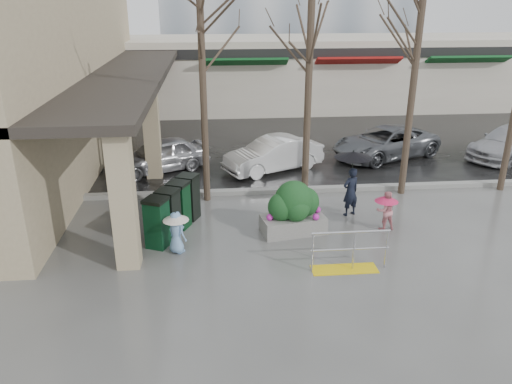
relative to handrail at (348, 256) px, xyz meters
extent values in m
plane|color=#51514F|center=(-1.36, 1.20, -0.38)|extent=(120.00, 120.00, 0.00)
cube|color=black|center=(-1.36, 23.20, -0.37)|extent=(120.00, 36.00, 0.01)
cube|color=gray|center=(-1.36, 5.20, -0.30)|extent=(120.00, 0.30, 0.15)
cube|color=tan|center=(-10.36, 9.20, 3.62)|extent=(6.00, 18.00, 8.00)
cube|color=#2D2823|center=(-6.16, 9.20, 3.25)|extent=(2.80, 18.00, 0.25)
cube|color=tan|center=(-5.26, 0.70, 1.37)|extent=(0.55, 0.55, 3.50)
cube|color=tan|center=(-5.26, 7.20, 1.37)|extent=(0.55, 0.55, 3.50)
cube|color=beige|center=(0.64, 19.20, 1.62)|extent=(34.00, 6.00, 4.00)
cube|color=maroon|center=(-7.36, 16.30, 2.47)|extent=(4.50, 1.68, 0.87)
cube|color=#0F4C1E|center=(-1.36, 16.30, 2.47)|extent=(4.50, 1.68, 0.87)
cube|color=maroon|center=(4.64, 16.30, 2.47)|extent=(4.50, 1.68, 0.87)
cube|color=#0F4C1E|center=(10.64, 16.30, 2.47)|extent=(4.50, 1.68, 0.87)
cube|color=black|center=(0.64, 16.30, 3.02)|extent=(34.00, 0.35, 0.50)
cube|color=yellow|center=(-0.06, 0.00, -0.37)|extent=(1.60, 0.50, 0.02)
cylinder|color=silver|center=(-0.86, 0.00, 0.12)|extent=(0.05, 0.05, 1.00)
cylinder|color=silver|center=(0.14, 0.00, 0.12)|extent=(0.05, 0.05, 1.00)
cylinder|color=silver|center=(0.94, 0.00, 0.12)|extent=(0.05, 0.05, 1.00)
cylinder|color=silver|center=(0.04, 0.00, 0.62)|extent=(1.90, 0.06, 0.06)
cylinder|color=silver|center=(0.04, 0.00, 0.17)|extent=(1.90, 0.04, 0.04)
cylinder|color=#382B21|center=(-3.36, 4.80, 3.02)|extent=(0.22, 0.22, 6.80)
cylinder|color=#382B21|center=(-0.16, 4.80, 3.12)|extent=(0.22, 0.22, 7.00)
cylinder|color=#382B21|center=(3.14, 4.80, 2.87)|extent=(0.22, 0.22, 6.50)
imported|color=black|center=(0.91, 3.18, 0.37)|extent=(0.64, 0.55, 1.50)
cylinder|color=black|center=(0.91, 3.18, 1.14)|extent=(0.02, 0.02, 0.95)
cone|color=black|center=(0.91, 3.18, 1.53)|extent=(1.10, 1.10, 0.18)
sphere|color=black|center=(0.91, 3.18, 1.64)|extent=(0.05, 0.05, 0.05)
imported|color=#D28089|center=(1.64, 2.13, 0.19)|extent=(0.60, 0.49, 1.14)
cylinder|color=black|center=(1.64, 2.13, 0.40)|extent=(0.02, 0.02, 0.49)
cone|color=#D82256|center=(1.64, 2.13, 0.56)|extent=(0.66, 0.66, 0.18)
sphere|color=black|center=(1.64, 2.13, 0.67)|extent=(0.05, 0.05, 0.05)
imported|color=#76A2D2|center=(-4.13, 1.27, 0.18)|extent=(0.64, 0.63, 1.12)
cylinder|color=black|center=(-4.13, 1.27, 0.45)|extent=(0.02, 0.02, 0.52)
cone|color=beige|center=(-4.13, 1.27, 0.62)|extent=(0.67, 0.67, 0.18)
sphere|color=black|center=(-4.13, 1.27, 0.73)|extent=(0.05, 0.05, 0.05)
cube|color=gray|center=(-0.98, 2.15, -0.13)|extent=(1.87, 1.16, 0.48)
ellipsoid|color=#133D1A|center=(-0.98, 2.15, 0.59)|extent=(1.06, 0.96, 1.12)
sphere|color=#133D1A|center=(-1.32, 2.05, 0.45)|extent=(0.77, 0.77, 0.77)
sphere|color=#133D1A|center=(-0.64, 2.29, 0.47)|extent=(0.81, 0.81, 0.81)
cube|color=#0C391F|center=(-4.64, 1.65, 0.25)|extent=(0.68, 0.68, 1.26)
cube|color=black|center=(-4.64, 1.65, 0.94)|extent=(0.72, 0.72, 0.09)
cube|color=black|center=(-4.39, 2.23, 0.25)|extent=(0.68, 0.68, 1.26)
cube|color=black|center=(-4.39, 2.23, 0.94)|extent=(0.72, 0.72, 0.09)
cube|color=#0C381A|center=(-4.14, 2.80, 0.25)|extent=(0.68, 0.68, 1.26)
cube|color=black|center=(-4.14, 2.80, 0.94)|extent=(0.72, 0.72, 0.09)
cube|color=black|center=(-3.89, 3.38, 0.25)|extent=(0.68, 0.68, 1.26)
cube|color=black|center=(-3.89, 3.38, 0.94)|extent=(0.72, 0.72, 0.09)
imported|color=#AEAEB3|center=(-5.11, 7.84, 0.25)|extent=(3.98, 2.95, 1.26)
imported|color=white|center=(-0.86, 7.51, 0.25)|extent=(4.03, 2.85, 1.26)
imported|color=slate|center=(3.89, 8.74, 0.25)|extent=(4.99, 3.73, 1.26)
imported|color=#AFAFB4|center=(8.95, 8.31, 0.25)|extent=(4.62, 3.80, 1.26)
camera|label=1|loc=(-3.15, -10.31, 5.78)|focal=35.00mm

